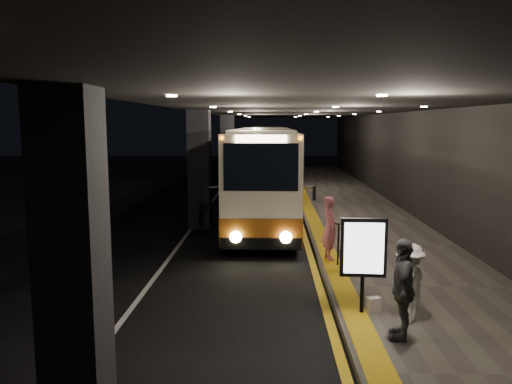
{
  "coord_description": "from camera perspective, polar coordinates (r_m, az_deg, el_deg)",
  "views": [
    {
      "loc": [
        1.17,
        -14.45,
        3.93
      ],
      "look_at": [
        0.68,
        1.6,
        1.7
      ],
      "focal_mm": 35.0,
      "sensor_mm": 36.0,
      "label": 1
    }
  ],
  "objects": [
    {
      "name": "bag_plain",
      "position": [
        10.49,
        13.29,
        -12.48
      ],
      "size": [
        0.3,
        0.24,
        0.32
      ],
      "primitive_type": "cube",
      "rotation": [
        0.0,
        0.0,
        0.39
      ],
      "color": "beige",
      "rests_on": "sidewalk"
    },
    {
      "name": "terminal_wall",
      "position": [
        20.32,
        18.48,
        4.88
      ],
      "size": [
        0.1,
        50.0,
        6.0
      ],
      "primitive_type": "cube",
      "color": "black",
      "rests_on": "ground"
    },
    {
      "name": "ground",
      "position": [
        15.02,
        -2.81,
        -7.27
      ],
      "size": [
        90.0,
        90.0,
        0.0
      ],
      "primitive_type": "plane",
      "color": "black"
    },
    {
      "name": "tactile_strip",
      "position": [
        19.88,
        6.57,
        -3.09
      ],
      "size": [
        0.5,
        50.0,
        0.01
      ],
      "primitive_type": "cube",
      "color": "gold",
      "rests_on": "sidewalk"
    },
    {
      "name": "stanchion_post",
      "position": [
        13.51,
        9.38,
        -5.94
      ],
      "size": [
        0.05,
        0.05,
        1.14
      ],
      "primitive_type": "cylinder",
      "color": "black",
      "rests_on": "sidewalk"
    },
    {
      "name": "info_sign",
      "position": [
        10.12,
        12.18,
        -6.43
      ],
      "size": [
        0.91,
        0.17,
        1.93
      ],
      "rotation": [
        0.0,
        0.0,
        -0.06
      ],
      "color": "black",
      "rests_on": "sidewalk"
    },
    {
      "name": "canopy",
      "position": [
        19.5,
        5.73,
        9.84
      ],
      "size": [
        9.0,
        50.0,
        0.4
      ],
      "primitive_type": "cube",
      "color": "black",
      "rests_on": "support_columns"
    },
    {
      "name": "lane_line_white",
      "position": [
        20.06,
        -6.82,
        -3.43
      ],
      "size": [
        0.12,
        50.0,
        0.01
      ],
      "primitive_type": "cube",
      "color": "silver",
      "rests_on": "ground"
    },
    {
      "name": "bag_polka",
      "position": [
        11.56,
        17.54,
        -10.67
      ],
      "size": [
        0.3,
        0.2,
        0.34
      ],
      "primitive_type": "cube",
      "rotation": [
        0.0,
        0.0,
        0.33
      ],
      "color": "black",
      "rests_on": "sidewalk"
    },
    {
      "name": "support_columns",
      "position": [
        18.72,
        -6.47,
        2.55
      ],
      "size": [
        0.8,
        24.8,
        4.4
      ],
      "color": "black",
      "rests_on": "ground"
    },
    {
      "name": "coach_main",
      "position": [
        19.67,
        0.9,
        1.49
      ],
      "size": [
        2.4,
        11.62,
        3.61
      ],
      "rotation": [
        0.0,
        0.0,
        0.0
      ],
      "color": "beige",
      "rests_on": "ground"
    },
    {
      "name": "passenger_boarding",
      "position": [
        14.01,
        8.4,
        -4.07
      ],
      "size": [
        0.55,
        0.72,
        1.78
      ],
      "primitive_type": "imported",
      "rotation": [
        0.0,
        0.0,
        1.77
      ],
      "color": "#A34C58",
      "rests_on": "sidewalk"
    },
    {
      "name": "passenger_waiting_grey",
      "position": [
        9.24,
        16.44,
        -10.56
      ],
      "size": [
        0.81,
        1.17,
        1.81
      ],
      "primitive_type": "imported",
      "rotation": [
        0.0,
        0.0,
        -1.84
      ],
      "color": "#515357",
      "rests_on": "sidewalk"
    },
    {
      "name": "kerb_stripe_yellow",
      "position": [
        19.87,
        5.12,
        -3.52
      ],
      "size": [
        0.18,
        50.0,
        0.01
      ],
      "primitive_type": "cube",
      "color": "gold",
      "rests_on": "ground"
    },
    {
      "name": "coach_second",
      "position": [
        30.22,
        1.24,
        3.7
      ],
      "size": [
        2.45,
        11.38,
        3.57
      ],
      "rotation": [
        0.0,
        0.0,
        0.01
      ],
      "color": "beige",
      "rests_on": "ground"
    },
    {
      "name": "passenger_waiting_white",
      "position": [
        10.07,
        17.15,
        -9.88
      ],
      "size": [
        0.96,
        1.06,
        1.53
      ],
      "primitive_type": "imported",
      "rotation": [
        0.0,
        0.0,
        -2.21
      ],
      "color": "white",
      "rests_on": "sidewalk"
    },
    {
      "name": "sidewalk",
      "position": [
        20.14,
        11.96,
        -3.3
      ],
      "size": [
        4.5,
        50.0,
        0.15
      ],
      "primitive_type": "cube",
      "color": "#514C44",
      "rests_on": "ground"
    }
  ]
}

